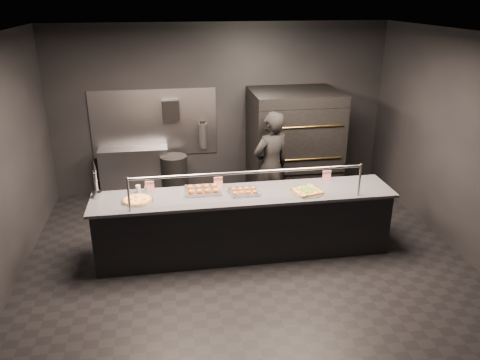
{
  "coord_description": "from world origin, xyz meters",
  "views": [
    {
      "loc": [
        -0.99,
        -5.72,
        3.44
      ],
      "look_at": [
        -0.03,
        0.2,
        1.04
      ],
      "focal_mm": 35.0,
      "sensor_mm": 36.0,
      "label": 1
    }
  ],
  "objects": [
    {
      "name": "worker",
      "position": [
        0.61,
        1.06,
        0.89
      ],
      "size": [
        0.76,
        0.65,
        1.78
      ],
      "primitive_type": "imported",
      "rotation": [
        0.0,
        0.0,
        3.54
      ],
      "color": "black",
      "rests_on": "ground"
    },
    {
      "name": "prep_shelf",
      "position": [
        -1.6,
        2.32,
        0.45
      ],
      "size": [
        1.2,
        0.35,
        0.9
      ],
      "primitive_type": "cube",
      "color": "#99999E",
      "rests_on": "ground"
    },
    {
      "name": "round_pizza",
      "position": [
        -1.42,
        -0.02,
        0.94
      ],
      "size": [
        0.42,
        0.42,
        0.03
      ],
      "color": "silver",
      "rests_on": "service_counter"
    },
    {
      "name": "room",
      "position": [
        -0.02,
        0.05,
        1.5
      ],
      "size": [
        6.04,
        6.0,
        3.0
      ],
      "color": "black",
      "rests_on": "ground"
    },
    {
      "name": "pizza_oven",
      "position": [
        1.2,
        1.9,
        0.97
      ],
      "size": [
        1.5,
        1.23,
        1.91
      ],
      "color": "black",
      "rests_on": "ground"
    },
    {
      "name": "condiment_jar",
      "position": [
        -1.39,
        0.26,
        0.97
      ],
      "size": [
        0.16,
        0.06,
        0.11
      ],
      "color": "silver",
      "rests_on": "service_counter"
    },
    {
      "name": "square_pizza",
      "position": [
        0.85,
        -0.1,
        0.94
      ],
      "size": [
        0.44,
        0.44,
        0.05
      ],
      "color": "silver",
      "rests_on": "service_counter"
    },
    {
      "name": "trash_bin",
      "position": [
        -0.9,
        2.12,
        0.39
      ],
      "size": [
        0.47,
        0.47,
        0.79
      ],
      "primitive_type": "cylinder",
      "color": "black",
      "rests_on": "ground"
    },
    {
      "name": "slider_tray_b",
      "position": [
        -0.0,
        0.01,
        0.94
      ],
      "size": [
        0.46,
        0.38,
        0.06
      ],
      "color": "silver",
      "rests_on": "service_counter"
    },
    {
      "name": "tent_cards",
      "position": [
        -0.11,
        0.28,
        1.0
      ],
      "size": [
        2.64,
        0.04,
        0.15
      ],
      "color": "white",
      "rests_on": "service_counter"
    },
    {
      "name": "service_counter",
      "position": [
        0.0,
        -0.0,
        0.46
      ],
      "size": [
        4.1,
        0.78,
        1.37
      ],
      "color": "black",
      "rests_on": "ground"
    },
    {
      "name": "slider_tray_a",
      "position": [
        -0.55,
        0.15,
        0.95
      ],
      "size": [
        0.53,
        0.42,
        0.08
      ],
      "color": "silver",
      "rests_on": "service_counter"
    },
    {
      "name": "towel_dispenser",
      "position": [
        -0.9,
        2.39,
        1.55
      ],
      "size": [
        0.3,
        0.2,
        0.35
      ],
      "primitive_type": "cube",
      "color": "black",
      "rests_on": "room"
    },
    {
      "name": "fire_extinguisher",
      "position": [
        -0.35,
        2.4,
        1.06
      ],
      "size": [
        0.14,
        0.14,
        0.51
      ],
      "color": "#B2B2B7",
      "rests_on": "room"
    },
    {
      "name": "beer_tap",
      "position": [
        -1.95,
        0.2,
        1.07
      ],
      "size": [
        0.14,
        0.19,
        0.52
      ],
      "color": "silver",
      "rests_on": "service_counter"
    }
  ]
}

